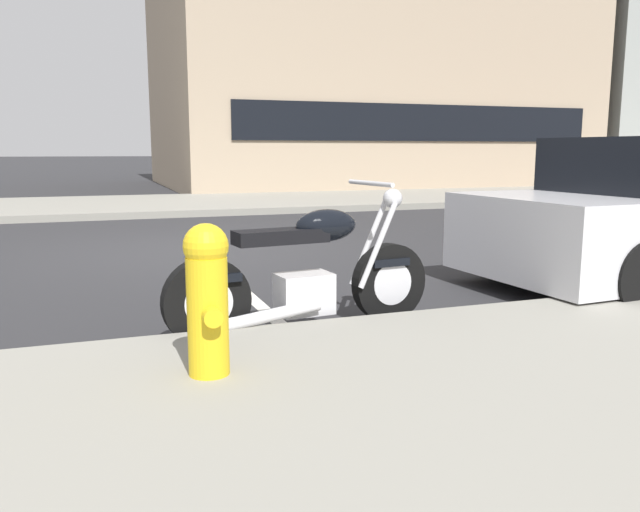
# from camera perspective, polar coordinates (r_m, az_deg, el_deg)

# --- Properties ---
(ground_plane) EXTENTS (260.00, 260.00, 0.00)m
(ground_plane) POSITION_cam_1_polar(r_m,az_deg,el_deg) (8.79, -10.75, 0.51)
(ground_plane) COLOR #28282B
(sidewalk_far_curb) EXTENTS (120.00, 5.00, 0.14)m
(sidewalk_far_curb) POSITION_cam_1_polar(r_m,az_deg,el_deg) (20.40, 21.23, 5.23)
(sidewalk_far_curb) COLOR gray
(sidewalk_far_curb) RESTS_ON ground
(parking_stall_stripe) EXTENTS (0.12, 2.20, 0.01)m
(parking_stall_stripe) POSITION_cam_1_polar(r_m,az_deg,el_deg) (5.23, -4.28, -5.36)
(parking_stall_stripe) COLOR silver
(parking_stall_stripe) RESTS_ON ground
(parked_motorcycle) EXTENTS (2.09, 0.63, 1.11)m
(parked_motorcycle) POSITION_cam_1_polar(r_m,az_deg,el_deg) (4.70, -1.16, -1.80)
(parked_motorcycle) COLOR black
(parked_motorcycle) RESTS_ON ground
(fire_hydrant) EXTENTS (0.24, 0.36, 0.82)m
(fire_hydrant) POSITION_cam_1_polar(r_m,az_deg,el_deg) (3.46, -9.99, -3.48)
(fire_hydrant) COLOR gold
(fire_hydrant) RESTS_ON sidewalk_near_curb
(townhouse_corner_block) EXTENTS (14.17, 11.34, 9.75)m
(townhouse_corner_block) POSITION_cam_1_polar(r_m,az_deg,el_deg) (25.51, 2.96, 17.39)
(townhouse_corner_block) COLOR tan
(townhouse_corner_block) RESTS_ON ground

